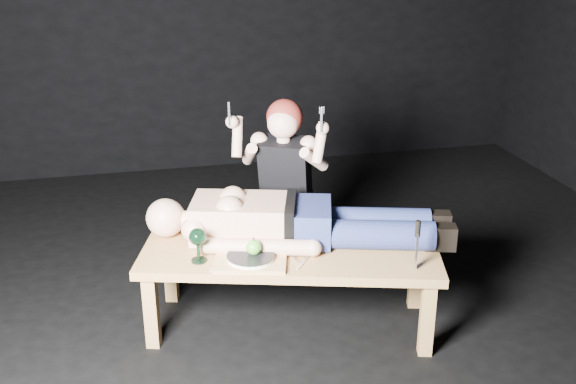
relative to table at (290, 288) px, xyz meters
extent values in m
plane|color=black|center=(0.18, 0.16, -0.23)|extent=(5.00, 5.00, 0.00)
cube|color=#A38145|center=(0.00, 0.00, 0.00)|extent=(1.63, 0.97, 0.45)
cube|color=tan|center=(-0.22, -0.10, 0.24)|extent=(0.41, 0.34, 0.02)
cylinder|color=white|center=(-0.22, -0.10, 0.26)|extent=(0.29, 0.29, 0.02)
sphere|color=#3C8E2C|center=(-0.20, -0.09, 0.30)|extent=(0.08, 0.08, 0.08)
cube|color=#B2B2B7|center=(-0.39, -0.08, 0.23)|extent=(0.09, 0.15, 0.01)
cube|color=#B2B2B7|center=(0.03, -0.16, 0.23)|extent=(0.11, 0.14, 0.01)
cube|color=#B2B2B7|center=(0.00, -0.10, 0.23)|extent=(0.03, 0.16, 0.01)
camera|label=1|loc=(-0.73, -3.08, 1.81)|focal=42.63mm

